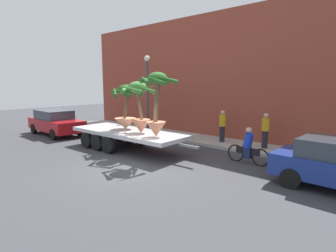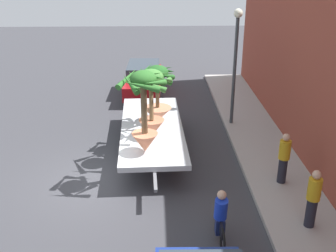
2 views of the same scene
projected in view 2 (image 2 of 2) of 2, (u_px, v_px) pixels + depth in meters
ground_plane at (96, 182)px, 13.72m from camera, size 60.00×60.00×0.00m
sidewalk at (278, 177)px, 13.87m from camera, size 24.00×2.20×0.15m
flatbed_trailer at (152, 128)px, 15.86m from camera, size 7.36×2.48×0.98m
potted_palm_rear at (151, 100)px, 14.29m from camera, size 1.70×1.73×2.39m
potted_palm_middle at (157, 95)px, 15.52m from camera, size 1.51×1.61×2.24m
potted_palm_front at (144, 109)px, 12.93m from camera, size 1.55×1.59×2.77m
cyclist at (220, 219)px, 10.73m from camera, size 1.84×0.35×1.54m
trailing_car at (143, 79)px, 21.72m from camera, size 4.59×2.01×1.58m
pedestrian_near_gate at (284, 157)px, 13.07m from camera, size 0.36×0.36×1.71m
pedestrian_far_left at (313, 198)px, 10.95m from camera, size 0.36×0.36×1.71m
street_lamp at (236, 53)px, 16.76m from camera, size 0.36×0.36×4.83m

